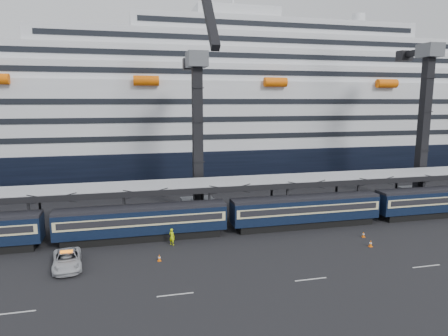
{
  "coord_description": "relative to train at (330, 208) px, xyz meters",
  "views": [
    {
      "loc": [
        -29.3,
        -34.41,
        15.59
      ],
      "look_at": [
        -18.5,
        10.0,
        7.9
      ],
      "focal_mm": 32.0,
      "sensor_mm": 36.0,
      "label": 1
    }
  ],
  "objects": [
    {
      "name": "traffic_cone_c",
      "position": [
        0.52,
        -8.13,
        -1.82
      ],
      "size": [
        0.39,
        0.39,
        0.77
      ],
      "color": "#F46307",
      "rests_on": "ground"
    },
    {
      "name": "cruise_ship",
      "position": [
        3.57,
        35.99,
        10.14
      ],
      "size": [
        214.09,
        28.84,
        34.0
      ],
      "color": "black",
      "rests_on": "ground"
    },
    {
      "name": "train",
      "position": [
        0.0,
        0.0,
        0.0
      ],
      "size": [
        133.05,
        3.0,
        4.05
      ],
      "color": "black",
      "rests_on": "ground"
    },
    {
      "name": "crane_dark_mid",
      "position": [
        19.65,
        7.59,
        11.16
      ],
      "size": [
        4.5,
        18.24,
        39.64
      ],
      "color": "#494D51",
      "rests_on": "ground"
    },
    {
      "name": "ground",
      "position": [
        4.65,
        -10.0,
        -2.2
      ],
      "size": [
        260.0,
        260.0,
        0.0
      ],
      "primitive_type": "plane",
      "color": "black",
      "rests_on": "ground"
    },
    {
      "name": "canopy",
      "position": [
        4.65,
        4.0,
        3.05
      ],
      "size": [
        130.0,
        6.25,
        5.53
      ],
      "color": "#9EA0A6",
      "rests_on": "ground"
    },
    {
      "name": "traffic_cone_d",
      "position": [
        1.5,
        -5.26,
        -1.86
      ],
      "size": [
        0.35,
        0.35,
        0.69
      ],
      "color": "#F46307",
      "rests_on": "ground"
    },
    {
      "name": "worker",
      "position": [
        -20.33,
        -2.5,
        -1.27
      ],
      "size": [
        0.8,
        0.79,
        1.86
      ],
      "primitive_type": "imported",
      "rotation": [
        0.0,
        0.0,
        2.38
      ],
      "color": "#D5F30C",
      "rests_on": "ground"
    },
    {
      "name": "traffic_cone_b",
      "position": [
        -22.05,
        -6.68,
        -1.86
      ],
      "size": [
        0.35,
        0.35,
        0.7
      ],
      "color": "#F46307",
      "rests_on": "ground"
    },
    {
      "name": "crane_dark_near",
      "position": [
        -15.35,
        8.59,
        9.73
      ],
      "size": [
        4.5,
        17.75,
        35.08
      ],
      "color": "#494D51",
      "rests_on": "ground"
    },
    {
      "name": "pickup_truck",
      "position": [
        -30.63,
        -6.25,
        -1.43
      ],
      "size": [
        3.21,
        5.82,
        1.54
      ],
      "primitive_type": "imported",
      "rotation": [
        0.0,
        0.0,
        0.12
      ],
      "color": "#AFB1B6",
      "rests_on": "ground"
    }
  ]
}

